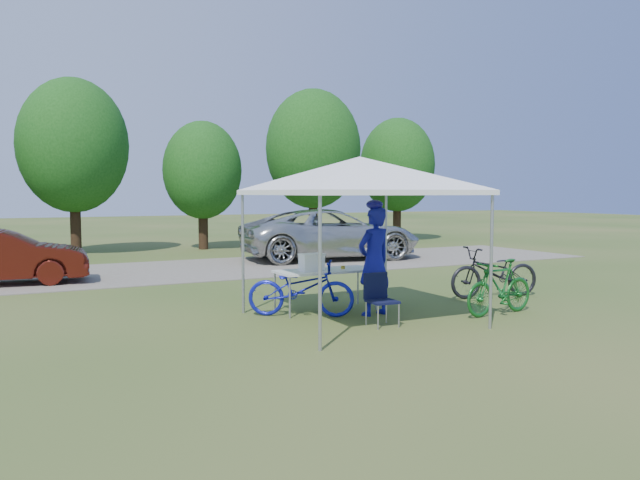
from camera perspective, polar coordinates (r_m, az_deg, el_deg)
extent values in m
plane|color=#2D5119|center=(10.55, 3.58, -7.35)|extent=(100.00, 100.00, 0.00)
cube|color=gray|center=(17.82, -9.66, -2.58)|extent=(24.00, 5.00, 0.02)
cylinder|color=#A5A5AA|center=(8.36, 0.00, -3.11)|extent=(0.05, 0.05, 2.10)
cylinder|color=#A5A5AA|center=(10.08, 15.38, -2.00)|extent=(0.05, 0.05, 2.10)
cylinder|color=#A5A5AA|center=(11.10, -7.06, -1.30)|extent=(0.05, 0.05, 2.10)
cylinder|color=#A5A5AA|center=(12.45, 6.03, -0.69)|extent=(0.05, 0.05, 2.10)
cube|color=white|center=(10.33, 3.64, 4.36)|extent=(3.15, 3.15, 0.08)
pyramid|color=white|center=(10.35, 3.65, 7.63)|extent=(4.53, 4.53, 0.55)
cylinder|color=#382314|center=(23.32, -21.44, 1.28)|extent=(0.36, 0.36, 2.03)
ellipsoid|color=#144711|center=(23.35, -21.63, 8.05)|extent=(3.71, 3.71, 4.64)
cylinder|color=#382314|center=(24.00, -10.63, 1.08)|extent=(0.36, 0.36, 1.61)
ellipsoid|color=#144711|center=(23.98, -10.70, 6.30)|extent=(2.94, 2.94, 3.68)
cylinder|color=#382314|center=(25.35, -0.63, 1.88)|extent=(0.36, 0.36, 2.10)
ellipsoid|color=#144711|center=(25.39, -0.64, 8.32)|extent=(3.84, 3.84, 4.80)
cylinder|color=#382314|center=(28.15, 7.05, 1.81)|extent=(0.36, 0.36, 1.82)
ellipsoid|color=#144711|center=(28.15, 7.10, 6.84)|extent=(3.33, 3.33, 4.16)
cube|color=white|center=(11.26, 0.54, -2.83)|extent=(1.83, 0.76, 0.04)
cylinder|color=#A5A5AA|center=(10.65, -2.78, -5.28)|extent=(0.04, 0.04, 0.71)
cylinder|color=#A5A5AA|center=(11.46, 5.13, -4.61)|extent=(0.04, 0.04, 0.71)
cylinder|color=#A5A5AA|center=(11.24, -4.14, -4.78)|extent=(0.04, 0.04, 0.71)
cylinder|color=#A5A5AA|center=(12.01, 3.48, -4.19)|extent=(0.04, 0.04, 0.71)
cube|color=black|center=(10.05, 5.73, -5.62)|extent=(0.44, 0.44, 0.04)
cube|color=black|center=(10.19, 5.10, -4.18)|extent=(0.43, 0.05, 0.43)
cylinder|color=#A5A5AA|center=(9.83, 5.38, -7.09)|extent=(0.02, 0.02, 0.38)
cylinder|color=#A5A5AA|center=(10.04, 7.23, -6.86)|extent=(0.02, 0.02, 0.38)
cylinder|color=#A5A5AA|center=(10.15, 4.22, -6.72)|extent=(0.02, 0.02, 0.38)
cylinder|color=#A5A5AA|center=(10.35, 6.03, -6.51)|extent=(0.02, 0.02, 0.38)
cube|color=white|center=(11.11, -0.77, -2.12)|extent=(0.40, 0.27, 0.27)
cube|color=white|center=(11.10, -0.77, -1.35)|extent=(0.42, 0.28, 0.04)
cylinder|color=gold|center=(11.37, 2.11, -2.51)|extent=(0.08, 0.08, 0.06)
imported|color=#11118F|center=(10.88, 4.98, -1.94)|extent=(0.77, 0.59, 1.90)
imported|color=#1218A4|center=(10.79, -1.76, -4.46)|extent=(1.89, 1.54, 0.97)
imported|color=#156120|center=(11.38, 16.12, -4.16)|extent=(1.66, 0.63, 0.97)
imported|color=black|center=(13.19, 15.71, -2.84)|extent=(2.08, 1.00, 1.05)
imported|color=beige|center=(19.97, 1.00, 0.56)|extent=(6.05, 3.37, 1.60)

